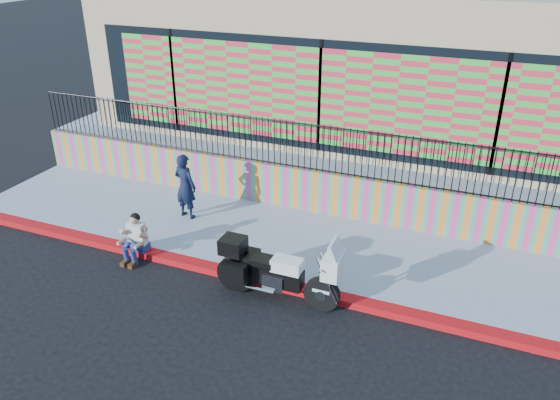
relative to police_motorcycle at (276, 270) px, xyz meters
The scene contains 10 objects.
ground 1.00m from the police_motorcycle, 152.34° to the left, with size 90.00×90.00×0.00m, color black.
red_curb 0.95m from the police_motorcycle, 152.34° to the left, with size 16.00×0.30×0.15m, color #BB0D0F.
sidewalk 2.19m from the police_motorcycle, 108.46° to the left, with size 16.00×3.00×0.15m, color #8992A5.
mural_wall 3.66m from the police_motorcycle, 100.51° to the left, with size 16.00×0.20×1.10m, color #E13B83.
metal_fence 3.85m from the police_motorcycle, 100.51° to the left, with size 15.80×0.04×1.20m, color black, non-canonical shape.
elevated_platform 8.73m from the police_motorcycle, 94.39° to the left, with size 16.00×10.00×1.25m, color #8992A5.
storefront_building 8.90m from the police_motorcycle, 94.50° to the left, with size 14.00×8.06×4.00m.
police_motorcycle is the anchor object (origin of this frame).
police_officer 3.90m from the police_motorcycle, 147.04° to the left, with size 0.60×0.40×1.65m, color black.
seated_man 3.42m from the police_motorcycle, behind, with size 0.54×0.71×1.06m.
Camera 1 is at (4.09, -8.52, 6.51)m, focal length 35.00 mm.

